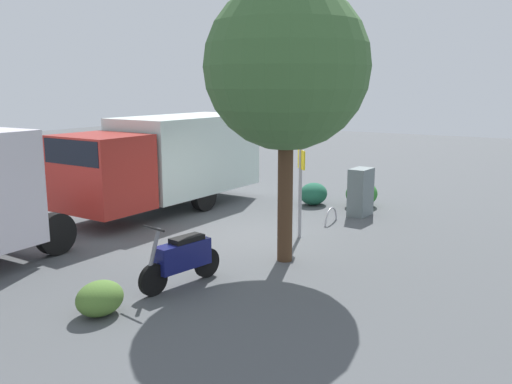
# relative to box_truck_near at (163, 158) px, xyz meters

# --- Properties ---
(ground_plane) EXTENTS (60.00, 60.00, 0.00)m
(ground_plane) POSITION_rel_box_truck_near_xyz_m (1.29, 3.52, -1.52)
(ground_plane) COLOR #4D5054
(box_truck_near) EXTENTS (8.17, 2.57, 2.66)m
(box_truck_near) POSITION_rel_box_truck_near_xyz_m (0.00, 0.00, 0.00)
(box_truck_near) COLOR black
(box_truck_near) RESTS_ON ground
(motorcycle) EXTENTS (1.80, 0.66, 1.20)m
(motorcycle) POSITION_rel_box_truck_near_xyz_m (4.48, 4.21, -1.00)
(motorcycle) COLOR black
(motorcycle) RESTS_ON ground
(stop_sign) EXTENTS (0.71, 0.33, 2.88)m
(stop_sign) POSITION_rel_box_truck_near_xyz_m (0.54, 4.60, 0.39)
(stop_sign) COLOR #9E9EA3
(stop_sign) RESTS_ON ground
(street_tree) EXTENTS (3.25, 3.25, 5.53)m
(street_tree) POSITION_rel_box_truck_near_xyz_m (2.27, 5.11, 2.36)
(street_tree) COLOR #47301E
(street_tree) RESTS_ON ground
(utility_cabinet) EXTENTS (0.77, 0.53, 1.32)m
(utility_cabinet) POSITION_rel_box_truck_near_xyz_m (-2.32, 5.03, -0.86)
(utility_cabinet) COLOR slate
(utility_cabinet) RESTS_ON ground
(bike_rack_hoop) EXTENTS (0.85, 0.09, 0.85)m
(bike_rack_hoop) POSITION_rel_box_truck_near_xyz_m (-1.11, 4.68, -1.52)
(bike_rack_hoop) COLOR #B7B7BC
(bike_rack_hoop) RESTS_ON ground
(shrub_near_sign) EXTENTS (0.81, 0.66, 0.55)m
(shrub_near_sign) POSITION_rel_box_truck_near_xyz_m (6.18, 3.91, -1.25)
(shrub_near_sign) COLOR #517831
(shrub_near_sign) RESTS_ON ground
(shrub_mid_verge) EXTENTS (0.97, 0.80, 0.66)m
(shrub_mid_verge) POSITION_rel_box_truck_near_xyz_m (-2.93, 3.33, -1.19)
(shrub_mid_verge) COLOR #216046
(shrub_mid_verge) RESTS_ON ground
(shrub_by_tree) EXTENTS (1.11, 0.91, 0.76)m
(shrub_by_tree) POSITION_rel_box_truck_near_xyz_m (-3.45, 4.65, -1.14)
(shrub_by_tree) COLOR #2B7729
(shrub_by_tree) RESTS_ON ground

